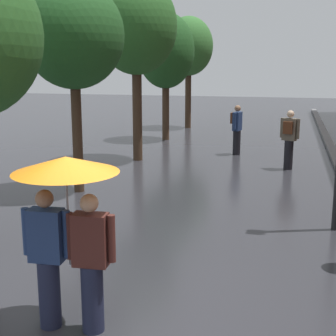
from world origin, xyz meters
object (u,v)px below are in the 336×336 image
Objects in this scene: street_tree_1 at (73,36)px; pedestrian_walking_far at (289,138)px; street_tree_2 at (136,27)px; pedestrian_walking_midground at (237,129)px; couple_under_umbrella at (67,213)px; street_tree_4 at (189,47)px; street_tree_3 at (166,51)px.

street_tree_1 reaches higher than pedestrian_walking_far.
street_tree_2 is at bearing 86.87° from street_tree_1.
pedestrian_walking_midground is 2.65m from pedestrian_walking_far.
pedestrian_walking_far is (2.44, 9.73, -0.51)m from couple_under_umbrella.
street_tree_1 reaches higher than couple_under_umbrella.
pedestrian_walking_far is (1.74, -1.99, 0.03)m from pedestrian_walking_midground.
pedestrian_walking_midground is at bearing 61.10° from street_tree_1.
couple_under_umbrella is at bearing -82.75° from street_tree_4.
street_tree_1 is 2.85× the size of pedestrian_walking_far.
street_tree_3 is at bearing 92.18° from street_tree_2.
pedestrian_walking_far is (4.73, -0.28, -3.22)m from street_tree_2.
couple_under_umbrella is at bearing -80.29° from street_tree_3.
street_tree_1 is 2.38× the size of couple_under_umbrella.
street_tree_4 reaches higher than couple_under_umbrella.
pedestrian_walking_far is at bearing -3.42° from street_tree_2.
street_tree_3 is 4.89m from pedestrian_walking_midground.
street_tree_4 is 2.49× the size of couple_under_umbrella.
street_tree_3 is at bearing 89.61° from street_tree_1.
street_tree_2 is 3.36× the size of pedestrian_walking_midground.
street_tree_3 is 2.98× the size of pedestrian_walking_midground.
street_tree_3 is 2.89× the size of pedestrian_walking_far.
street_tree_2 is 1.13× the size of street_tree_3.
street_tree_3 is 3.81m from street_tree_4.
pedestrian_walking_midground is (2.99, 1.71, -3.25)m from street_tree_2.
couple_under_umbrella is 10.04m from pedestrian_walking_far.
street_tree_4 is at bearing 89.04° from street_tree_1.
street_tree_1 is 7.21m from pedestrian_walking_midground.
street_tree_1 is 8.48m from street_tree_3.
street_tree_2 is 10.62m from couple_under_umbrella.
couple_under_umbrella reaches higher than pedestrian_walking_midground.
street_tree_1 is 6.80m from couple_under_umbrella.
pedestrian_walking_far is at bearing -48.85° from pedestrian_walking_midground.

